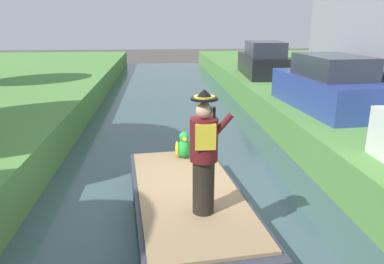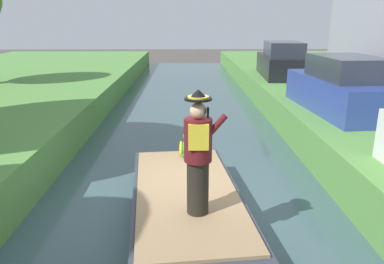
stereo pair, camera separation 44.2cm
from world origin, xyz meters
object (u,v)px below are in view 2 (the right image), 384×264
(boat, at_px, (187,206))
(parked_car_dark, at_px, (282,62))
(person_pirate, at_px, (198,154))
(parrot_plush, at_px, (188,146))
(parked_car_blue, at_px, (342,88))

(boat, bearing_deg, parked_car_dark, 68.35)
(boat, distance_m, person_pirate, 1.46)
(person_pirate, relative_size, parrot_plush, 3.25)
(boat, relative_size, person_pirate, 2.36)
(parrot_plush, bearing_deg, parked_car_dark, 65.37)
(person_pirate, xyz_separation_m, parked_car_blue, (4.10, 4.97, 0.04))
(boat, relative_size, parked_car_blue, 1.06)
(boat, xyz_separation_m, parked_car_blue, (4.27, 4.21, 1.27))
(boat, height_order, person_pirate, person_pirate)
(parrot_plush, bearing_deg, parked_car_blue, 32.36)
(parked_car_dark, bearing_deg, person_pirate, -109.60)
(boat, xyz_separation_m, parrot_plush, (0.04, 1.53, 0.55))
(parrot_plush, distance_m, parked_car_dark, 10.18)
(boat, height_order, parrot_plush, parrot_plush)
(person_pirate, distance_m, parked_car_dark, 12.23)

